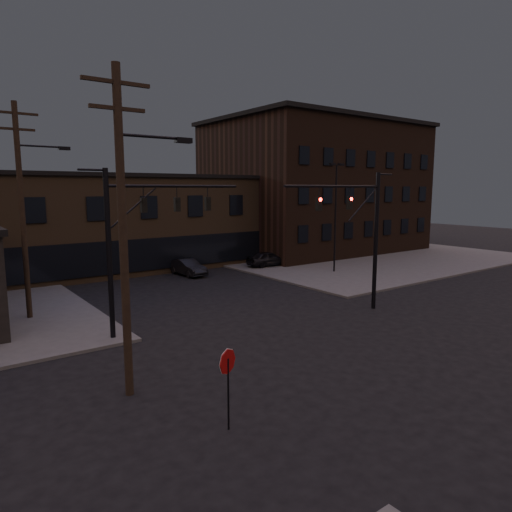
{
  "coord_description": "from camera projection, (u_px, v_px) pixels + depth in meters",
  "views": [
    {
      "loc": [
        -14.84,
        -12.66,
        7.09
      ],
      "look_at": [
        -0.5,
        6.81,
        3.5
      ],
      "focal_mm": 32.0,
      "sensor_mm": 36.0,
      "label": 1
    }
  ],
  "objects": [
    {
      "name": "lot_light_b",
      "position": [
        341.0,
        204.0,
        45.3
      ],
      "size": [
        1.5,
        0.28,
        9.14
      ],
      "color": "black",
      "rests_on": "ground"
    },
    {
      "name": "utility_pole_near",
      "position": [
        125.0,
        226.0,
        15.03
      ],
      "size": [
        3.7,
        0.28,
        11.0
      ],
      "color": "black",
      "rests_on": "ground"
    },
    {
      "name": "utility_pole_mid",
      "position": [
        23.0,
        207.0,
        23.96
      ],
      "size": [
        3.7,
        0.28,
        11.5
      ],
      "color": "black",
      "rests_on": "ground"
    },
    {
      "name": "traffic_signal_near",
      "position": [
        363.0,
        227.0,
        25.83
      ],
      "size": [
        7.12,
        0.24,
        8.0
      ],
      "color": "black",
      "rests_on": "ground"
    },
    {
      "name": "parked_car_lot_b",
      "position": [
        320.0,
        247.0,
        48.71
      ],
      "size": [
        5.2,
        2.14,
        1.51
      ],
      "primitive_type": "imported",
      "rotation": [
        0.0,
        0.0,
        1.58
      ],
      "color": "#B8B8BA",
      "rests_on": "sidewalk_ne"
    },
    {
      "name": "ground",
      "position": [
        358.0,
        353.0,
        19.83
      ],
      "size": [
        140.0,
        140.0,
        0.0
      ],
      "primitive_type": "plane",
      "color": "black",
      "rests_on": "ground"
    },
    {
      "name": "traffic_signal_far",
      "position": [
        135.0,
        233.0,
        21.52
      ],
      "size": [
        7.12,
        0.24,
        8.0
      ],
      "color": "black",
      "rests_on": "ground"
    },
    {
      "name": "building_right",
      "position": [
        315.0,
        189.0,
        52.41
      ],
      "size": [
        22.0,
        16.0,
        14.0
      ],
      "primitive_type": "cube",
      "color": "black",
      "rests_on": "ground"
    },
    {
      "name": "lot_light_a",
      "position": [
        336.0,
        208.0,
        37.79
      ],
      "size": [
        1.5,
        0.28,
        9.14
      ],
      "color": "black",
      "rests_on": "ground"
    },
    {
      "name": "parked_car_lot_a",
      "position": [
        268.0,
        259.0,
        41.1
      ],
      "size": [
        4.1,
        1.92,
        1.36
      ],
      "primitive_type": "imported",
      "rotation": [
        0.0,
        0.0,
        1.49
      ],
      "color": "black",
      "rests_on": "sidewalk_ne"
    },
    {
      "name": "building_row",
      "position": [
        123.0,
        223.0,
        41.54
      ],
      "size": [
        40.0,
        12.0,
        8.0
      ],
      "primitive_type": "cube",
      "color": "#4B3B28",
      "rests_on": "ground"
    },
    {
      "name": "car_crossing",
      "position": [
        187.0,
        267.0,
        37.53
      ],
      "size": [
        1.71,
        4.14,
        1.33
      ],
      "primitive_type": "imported",
      "rotation": [
        0.0,
        0.0,
        0.08
      ],
      "color": "black",
      "rests_on": "ground"
    },
    {
      "name": "stop_sign",
      "position": [
        228.0,
        370.0,
        13.28
      ],
      "size": [
        0.72,
        0.33,
        2.48
      ],
      "color": "black",
      "rests_on": "ground"
    },
    {
      "name": "sidewalk_ne",
      "position": [
        339.0,
        253.0,
        50.24
      ],
      "size": [
        30.0,
        30.0,
        0.15
      ],
      "primitive_type": "cube",
      "color": "#474744",
      "rests_on": "ground"
    }
  ]
}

